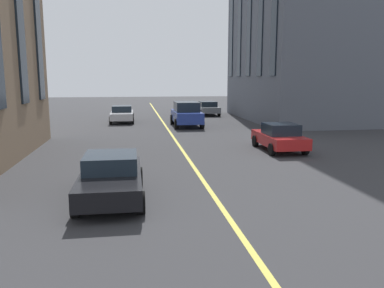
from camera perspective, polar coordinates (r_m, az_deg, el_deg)
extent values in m
cube|color=#D8C64C|center=(18.25, -0.73, -1.92)|extent=(80.00, 0.16, 0.01)
cube|color=#B7BABF|center=(33.08, -10.21, 4.18)|extent=(4.40, 1.80, 0.55)
cube|color=#19232D|center=(33.25, -10.23, 5.11)|extent=(1.85, 1.58, 0.50)
cylinder|color=black|center=(31.64, -8.70, 3.48)|extent=(0.64, 0.22, 0.64)
cylinder|color=black|center=(31.70, -11.83, 3.39)|extent=(0.64, 0.22, 0.64)
cylinder|color=black|center=(34.53, -8.70, 3.99)|extent=(0.64, 0.22, 0.64)
cylinder|color=black|center=(34.58, -11.57, 3.91)|extent=(0.64, 0.22, 0.64)
cube|color=navy|center=(29.77, -0.82, 4.09)|extent=(4.70, 1.95, 0.80)
cube|color=#19232D|center=(29.71, -0.83, 5.53)|extent=(2.59, 1.72, 0.70)
cylinder|color=black|center=(31.24, -2.91, 3.61)|extent=(0.76, 0.27, 0.76)
cylinder|color=black|center=(31.47, 0.49, 3.66)|extent=(0.76, 0.27, 0.76)
cylinder|color=black|center=(28.17, -2.28, 2.95)|extent=(0.76, 0.27, 0.76)
cylinder|color=black|center=(28.43, 1.47, 3.02)|extent=(0.76, 0.27, 0.76)
cube|color=#B21E1E|center=(20.37, 12.64, 0.69)|extent=(3.90, 1.75, 0.55)
cube|color=#19232D|center=(20.12, 12.89, 2.15)|extent=(1.64, 1.54, 0.55)
cylinder|color=black|center=(21.34, 9.26, 0.45)|extent=(0.60, 0.21, 0.60)
cylinder|color=black|center=(21.91, 13.45, 0.55)|extent=(0.60, 0.21, 0.60)
cylinder|color=black|center=(18.94, 11.63, -0.79)|extent=(0.60, 0.21, 0.60)
cylinder|color=black|center=(19.58, 16.25, -0.64)|extent=(0.60, 0.21, 0.60)
cube|color=slate|center=(39.13, 2.27, 5.15)|extent=(4.40, 1.80, 0.55)
cube|color=#19232D|center=(38.87, 2.34, 5.89)|extent=(1.85, 1.58, 0.50)
cylinder|color=black|center=(40.42, 0.68, 4.91)|extent=(0.64, 0.22, 0.64)
cylinder|color=black|center=(40.74, 3.08, 4.93)|extent=(0.64, 0.22, 0.64)
cylinder|color=black|center=(37.57, 1.39, 4.55)|extent=(0.64, 0.22, 0.64)
cylinder|color=black|center=(37.91, 3.97, 4.57)|extent=(0.64, 0.22, 0.64)
cube|color=black|center=(12.12, -11.77, -5.24)|extent=(4.40, 1.80, 0.55)
cube|color=#19232D|center=(12.21, -11.80, -2.60)|extent=(1.85, 1.58, 0.50)
cylinder|color=black|center=(10.78, -7.49, -8.52)|extent=(0.64, 0.22, 0.64)
cylinder|color=black|center=(10.90, -16.72, -8.66)|extent=(0.64, 0.22, 0.64)
cylinder|color=black|center=(13.57, -7.74, -4.72)|extent=(0.64, 0.22, 0.64)
cylinder|color=black|center=(13.66, -15.03, -4.87)|extent=(0.64, 0.22, 0.64)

